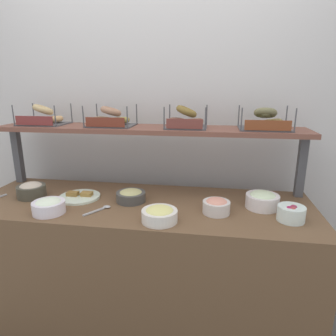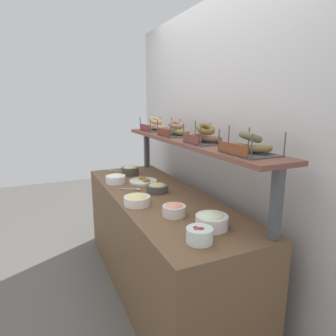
% 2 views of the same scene
% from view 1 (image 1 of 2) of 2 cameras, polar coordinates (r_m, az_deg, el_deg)
% --- Properties ---
extents(ground_plane, '(8.00, 8.00, 0.00)m').
position_cam_1_polar(ground_plane, '(2.30, -4.74, -26.67)').
color(ground_plane, '#595651').
extents(back_wall, '(3.29, 0.06, 2.40)m').
position_cam_1_polar(back_wall, '(2.26, -2.15, 6.85)').
color(back_wall, silver).
rests_on(back_wall, ground_plane).
extents(deli_counter, '(2.09, 0.70, 0.85)m').
position_cam_1_polar(deli_counter, '(2.04, -5.02, -17.80)').
color(deli_counter, brown).
rests_on(deli_counter, ground_plane).
extents(shelf_riser_left, '(0.05, 0.05, 0.40)m').
position_cam_1_polar(shelf_riser_left, '(2.43, -26.95, 2.17)').
color(shelf_riser_left, '#4C4C51').
rests_on(shelf_riser_left, deli_counter).
extents(shelf_riser_right, '(0.05, 0.05, 0.40)m').
position_cam_1_polar(shelf_riser_right, '(2.06, 24.31, 0.27)').
color(shelf_riser_right, '#4C4C51').
rests_on(shelf_riser_right, deli_counter).
extents(upper_shelf, '(2.05, 0.32, 0.03)m').
position_cam_1_polar(upper_shelf, '(1.98, -3.73, 7.47)').
color(upper_shelf, brown).
rests_on(upper_shelf, shelf_riser_left).
extents(bowl_cream_cheese, '(0.18, 0.18, 0.09)m').
position_cam_1_polar(bowl_cream_cheese, '(1.81, -22.01, -6.78)').
color(bowl_cream_cheese, white).
rests_on(bowl_cream_cheese, deli_counter).
extents(bowl_lox_spread, '(0.15, 0.15, 0.09)m').
position_cam_1_polar(bowl_lox_spread, '(1.70, 9.30, -7.19)').
color(bowl_lox_spread, silver).
rests_on(bowl_lox_spread, deli_counter).
extents(bowl_beet_salad, '(0.14, 0.14, 0.09)m').
position_cam_1_polar(bowl_beet_salad, '(1.72, 22.65, -8.00)').
color(bowl_beet_salad, white).
rests_on(bowl_beet_salad, deli_counter).
extents(bowl_scallion_spread, '(0.19, 0.19, 0.10)m').
position_cam_1_polar(bowl_scallion_spread, '(1.83, 17.72, -5.83)').
color(bowl_scallion_spread, white).
rests_on(bowl_scallion_spread, deli_counter).
extents(bowl_egg_salad, '(0.19, 0.19, 0.08)m').
position_cam_1_polar(bowl_egg_salad, '(1.58, -1.64, -8.91)').
color(bowl_egg_salad, white).
rests_on(bowl_egg_salad, deli_counter).
extents(bowl_hummus, '(0.18, 0.18, 0.08)m').
position_cam_1_polar(bowl_hummus, '(1.86, -7.17, -5.29)').
color(bowl_hummus, '#484745').
rests_on(bowl_hummus, deli_counter).
extents(bowl_tuna_salad, '(0.18, 0.18, 0.10)m').
position_cam_1_polar(bowl_tuna_salad, '(2.10, -24.83, -3.83)').
color(bowl_tuna_salad, '#454236').
rests_on(bowl_tuna_salad, deli_counter).
extents(serving_plate_white, '(0.26, 0.26, 0.04)m').
position_cam_1_polar(serving_plate_white, '(1.98, -16.67, -5.27)').
color(serving_plate_white, white).
rests_on(serving_plate_white, deli_counter).
extents(serving_spoon_by_edge, '(0.11, 0.15, 0.01)m').
position_cam_1_polar(serving_spoon_by_edge, '(1.77, -12.76, -7.69)').
color(serving_spoon_by_edge, '#B7B7BC').
rests_on(serving_spoon_by_edge, deli_counter).
extents(bagel_basket_sesame, '(0.31, 0.26, 0.15)m').
position_cam_1_polar(bagel_basket_sesame, '(2.28, -22.87, 8.90)').
color(bagel_basket_sesame, '#4C4C51').
rests_on(bagel_basket_sesame, upper_shelf).
extents(bagel_basket_everything, '(0.30, 0.26, 0.14)m').
position_cam_1_polar(bagel_basket_everything, '(2.05, -10.95, 9.23)').
color(bagel_basket_everything, '#4C4C51').
rests_on(bagel_basket_everything, upper_shelf).
extents(bagel_basket_cinnamon_raisin, '(0.28, 0.26, 0.15)m').
position_cam_1_polar(bagel_basket_cinnamon_raisin, '(1.94, 3.49, 9.20)').
color(bagel_basket_cinnamon_raisin, '#4C4C51').
rests_on(bagel_basket_cinnamon_raisin, upper_shelf).
extents(bagel_basket_poppy, '(0.31, 0.25, 0.14)m').
position_cam_1_polar(bagel_basket_poppy, '(1.96, 18.10, 8.48)').
color(bagel_basket_poppy, '#4C4C51').
rests_on(bagel_basket_poppy, upper_shelf).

